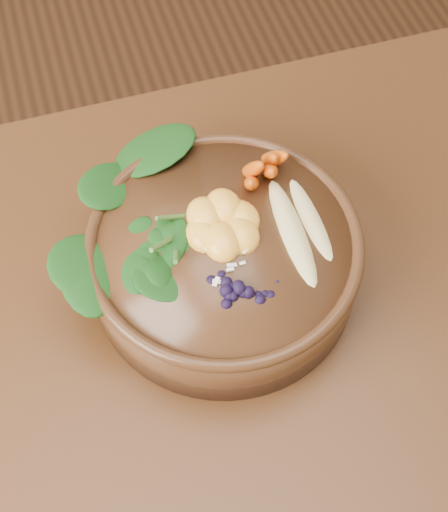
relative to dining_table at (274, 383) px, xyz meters
The scene contains 9 objects.
ground 0.66m from the dining_table, ahead, with size 4.00×4.00×0.00m, color #381E0F.
dining_table is the anchor object (origin of this frame).
stoneware_bowl 0.18m from the dining_table, 105.53° to the left, with size 0.32×0.32×0.09m, color #452815.
kale_heap 0.28m from the dining_table, 111.74° to the left, with size 0.21×0.19×0.05m, color #144711, non-canonical shape.
carrot_cluster 0.30m from the dining_table, 79.88° to the left, with size 0.07×0.07×0.09m, color #D4580D, non-canonical shape.
banana_halves 0.23m from the dining_table, 60.99° to the left, with size 0.06×0.18×0.03m.
mandarin_cluster 0.24m from the dining_table, 101.58° to the left, with size 0.09×0.10×0.04m, color #FDAC31, non-canonical shape.
blueberry_pile 0.21m from the dining_table, 126.50° to the left, with size 0.15×0.11×0.04m, color black, non-canonical shape.
coconut_flakes 0.21m from the dining_table, 109.13° to the left, with size 0.10×0.08×0.01m, color white, non-canonical shape.
Camera 1 is at (-0.16, -0.31, 1.51)m, focal length 50.00 mm.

